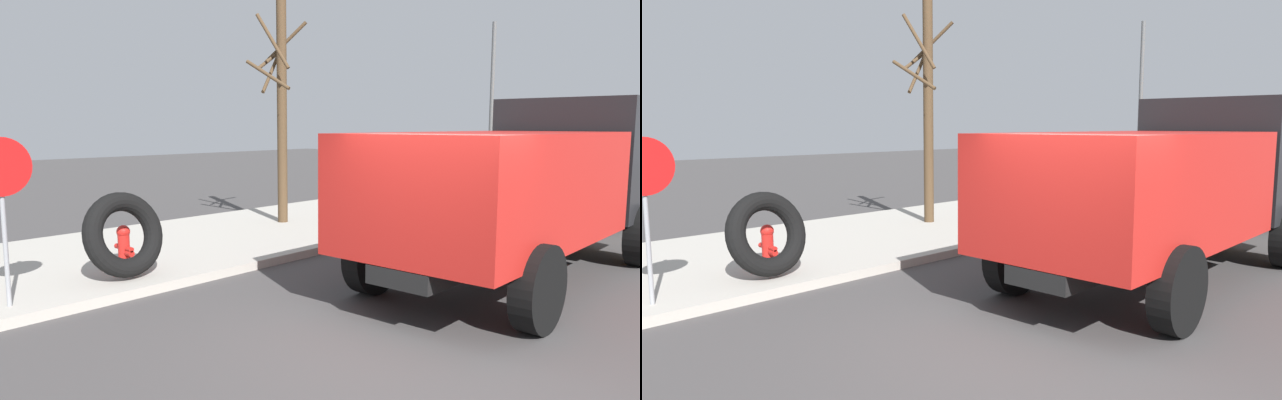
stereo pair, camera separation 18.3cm
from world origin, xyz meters
The scene contains 9 objects.
ground_plane centered at (0.00, 0.00, 0.00)m, with size 80.00×80.00×0.00m, color #423F3F.
sidewalk_curb centered at (0.00, 6.50, 0.07)m, with size 36.00×5.00×0.15m, color #ADA89E.
fire_hydrant centered at (-0.54, 5.22, 0.54)m, with size 0.22×0.49×0.73m.
loose_tire centered at (-0.83, 4.67, 0.83)m, with size 1.34×1.34×0.30m, color black.
stop_sign centered at (-2.59, 4.47, 1.69)m, with size 0.76×0.08×2.21m.
dump_truck_red centered at (4.01, 0.43, 1.61)m, with size 7.01×2.83×3.00m.
dump_truck_orange centered at (12.57, 1.63, 1.61)m, with size 7.06×2.95×3.00m.
bare_tree centered at (4.47, 6.71, 3.00)m, with size 1.49×1.47×5.39m.
street_light_pole centered at (11.18, 4.62, 2.84)m, with size 0.12×0.12×5.38m, color #595B5E.
Camera 2 is at (-5.12, -3.62, 2.51)m, focal length 32.56 mm.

